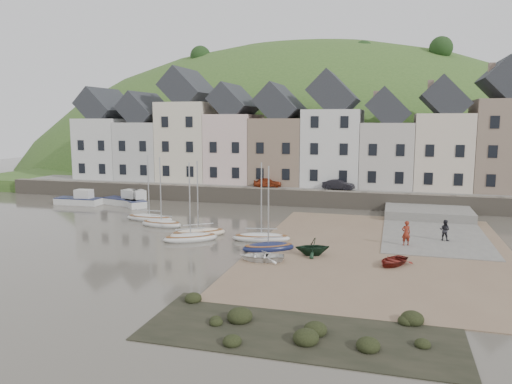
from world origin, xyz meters
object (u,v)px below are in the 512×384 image
(sailboat_0, at_px, (149,218))
(rowboat_white, at_px, (262,256))
(rowboat_green, at_px, (312,247))
(car_left, at_px, (267,182))
(car_right, at_px, (338,185))
(person_red, at_px, (406,233))
(person_dark, at_px, (445,230))
(rowboat_red, at_px, (393,261))

(sailboat_0, distance_m, rowboat_white, 17.13)
(rowboat_green, height_order, car_left, car_left)
(car_left, distance_m, car_right, 8.19)
(person_red, bearing_deg, rowboat_green, 13.51)
(person_dark, height_order, car_left, car_left)
(car_right, bearing_deg, car_left, 102.67)
(person_red, bearing_deg, car_right, -90.42)
(person_red, xyz_separation_m, car_left, (-15.16, 17.84, 1.11))
(car_right, bearing_deg, rowboat_red, -152.61)
(rowboat_green, bearing_deg, car_right, 162.45)
(rowboat_green, xyz_separation_m, rowboat_red, (5.35, -0.90, -0.34))
(car_right, bearing_deg, person_red, -146.00)
(rowboat_white, height_order, person_red, person_red)
(sailboat_0, distance_m, rowboat_red, 23.77)
(rowboat_red, bearing_deg, sailboat_0, -173.08)
(rowboat_white, distance_m, rowboat_green, 3.75)
(person_red, distance_m, car_left, 23.43)
(rowboat_green, height_order, rowboat_red, rowboat_green)
(car_right, bearing_deg, rowboat_white, -172.60)
(rowboat_white, height_order, car_right, car_right)
(person_red, xyz_separation_m, car_right, (-6.96, 17.84, 1.13))
(rowboat_white, height_order, person_dark, person_dark)
(car_left, xyz_separation_m, car_right, (8.19, 0.00, 0.02))
(rowboat_red, xyz_separation_m, person_dark, (3.78, 7.68, 0.59))
(sailboat_0, relative_size, rowboat_red, 2.37)
(sailboat_0, height_order, person_red, sailboat_0)
(car_right, bearing_deg, rowboat_green, -165.45)
(person_dark, relative_size, car_left, 0.50)
(rowboat_red, height_order, car_left, car_left)
(rowboat_red, bearing_deg, rowboat_white, -141.75)
(sailboat_0, bearing_deg, car_right, 41.62)
(person_dark, distance_m, car_left, 23.79)
(person_dark, xyz_separation_m, car_right, (-9.86, 15.45, 1.25))
(rowboat_white, relative_size, person_dark, 1.81)
(person_dark, relative_size, car_right, 0.46)
(rowboat_red, relative_size, car_left, 0.82)
(rowboat_white, relative_size, person_red, 1.58)
(rowboat_white, bearing_deg, car_left, -178.46)
(sailboat_0, xyz_separation_m, person_red, (22.90, -3.68, 0.78))
(sailboat_0, distance_m, person_dark, 25.83)
(car_left, relative_size, car_right, 0.93)
(rowboat_red, relative_size, person_red, 1.45)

